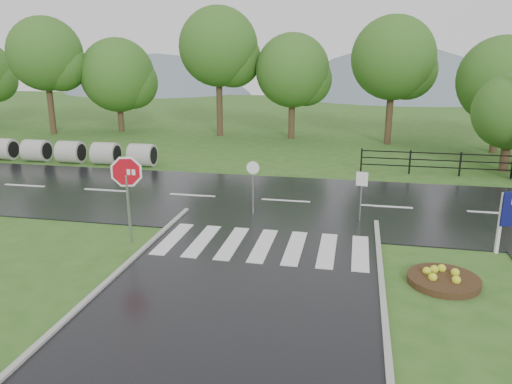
# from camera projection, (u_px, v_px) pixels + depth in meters

# --- Properties ---
(ground) EXTENTS (120.00, 120.00, 0.00)m
(ground) POSITION_uv_depth(u_px,v_px,m) (221.00, 331.00, 10.98)
(ground) COLOR #325D1F
(ground) RESTS_ON ground
(main_road) EXTENTS (90.00, 8.00, 0.04)m
(main_road) POSITION_uv_depth(u_px,v_px,m) (286.00, 202.00, 20.40)
(main_road) COLOR black
(main_road) RESTS_ON ground
(crosswalk) EXTENTS (6.50, 2.80, 0.02)m
(crosswalk) POSITION_uv_depth(u_px,v_px,m) (263.00, 245.00, 15.67)
(crosswalk) COLOR silver
(crosswalk) RESTS_ON ground
(fence_west) EXTENTS (9.58, 0.08, 1.20)m
(fence_west) POSITION_uv_depth(u_px,v_px,m) (460.00, 162.00, 24.38)
(fence_west) COLOR black
(fence_west) RESTS_ON ground
(hills) EXTENTS (102.00, 48.00, 48.00)m
(hills) POSITION_uv_depth(u_px,v_px,m) (358.00, 198.00, 75.83)
(hills) COLOR slate
(hills) RESTS_ON ground
(treeline) EXTENTS (83.20, 5.20, 10.00)m
(treeline) POSITION_uv_depth(u_px,v_px,m) (330.00, 143.00, 33.41)
(treeline) COLOR #2D5D1C
(treeline) RESTS_ON ground
(culvert_pipes) EXTENTS (9.70, 1.20, 1.20)m
(culvert_pipes) POSITION_uv_depth(u_px,v_px,m) (71.00, 152.00, 27.38)
(culvert_pipes) COLOR #9E9B93
(culvert_pipes) RESTS_ON ground
(stop_sign) EXTENTS (1.30, 0.34, 3.01)m
(stop_sign) POSITION_uv_depth(u_px,v_px,m) (127.00, 180.00, 15.51)
(stop_sign) COLOR #939399
(stop_sign) RESTS_ON ground
(flower_bed) EXTENTS (1.88, 1.88, 0.38)m
(flower_bed) POSITION_uv_depth(u_px,v_px,m) (444.00, 279.00, 13.19)
(flower_bed) COLOR #332111
(flower_bed) RESTS_ON ground
(reg_sign_small) EXTENTS (0.41, 0.11, 1.86)m
(reg_sign_small) POSITION_uv_depth(u_px,v_px,m) (362.00, 186.00, 17.60)
(reg_sign_small) COLOR #939399
(reg_sign_small) RESTS_ON ground
(reg_sign_round) EXTENTS (0.48, 0.07, 2.06)m
(reg_sign_round) POSITION_uv_depth(u_px,v_px,m) (253.00, 181.00, 18.40)
(reg_sign_round) COLOR #939399
(reg_sign_round) RESTS_ON ground
(entrance_tree_left) EXTENTS (3.75, 3.75, 4.93)m
(entrance_tree_left) POSITION_uv_depth(u_px,v_px,m) (511.00, 112.00, 24.70)
(entrance_tree_left) COLOR #3D2B1C
(entrance_tree_left) RESTS_ON ground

